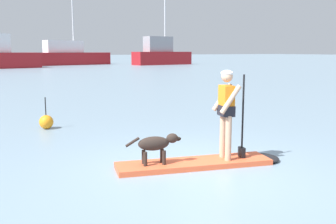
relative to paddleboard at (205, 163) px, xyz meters
name	(u,v)px	position (x,y,z in m)	size (l,w,h in m)	color
ground_plane	(194,166)	(-0.22, 0.06, -0.05)	(400.00, 400.00, 0.00)	gray
paddleboard	(205,163)	(0.00, 0.00, 0.00)	(3.29, 1.45, 0.10)	#E55933
person_paddler	(227,108)	(0.41, -0.11, 1.04)	(0.66, 0.56, 1.70)	tan
dog	(156,144)	(-0.93, 0.24, 0.42)	(1.03, 0.37, 0.56)	#2D231E
moored_boat_far_port	(69,56)	(12.40, 54.30, 1.39)	(13.19, 5.14, 12.44)	maroon
moored_boat_outer	(161,54)	(25.56, 48.37, 1.61)	(9.98, 3.64, 11.76)	maroon
marker_buoy	(46,122)	(-1.85, 5.05, 0.15)	(0.39, 0.39, 0.89)	orange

